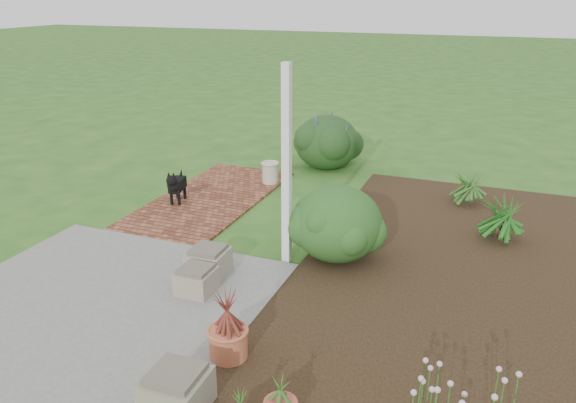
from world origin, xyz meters
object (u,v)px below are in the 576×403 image
(stone_trough_near, at_px, (177,393))
(evergreen_shrub, at_px, (337,222))
(black_dog, at_px, (176,184))
(cream_ceramic_urn, at_px, (270,173))

(stone_trough_near, bearing_deg, evergreen_shrub, 83.13)
(black_dog, relative_size, evergreen_shrub, 0.53)
(black_dog, height_order, cream_ceramic_urn, black_dog)
(cream_ceramic_urn, height_order, evergreen_shrub, evergreen_shrub)
(evergreen_shrub, bearing_deg, stone_trough_near, -96.87)
(cream_ceramic_urn, relative_size, evergreen_shrub, 0.32)
(cream_ceramic_urn, xyz_separation_m, evergreen_shrub, (1.94, -2.37, 0.29))
(stone_trough_near, distance_m, black_dog, 4.83)
(black_dog, xyz_separation_m, evergreen_shrub, (2.94, -0.90, 0.16))
(cream_ceramic_urn, bearing_deg, stone_trough_near, -74.37)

